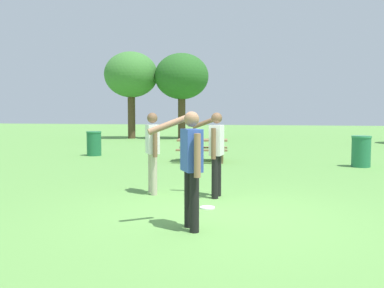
{
  "coord_description": "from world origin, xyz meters",
  "views": [
    {
      "loc": [
        1.3,
        -6.09,
        1.59
      ],
      "look_at": [
        -0.9,
        1.86,
        1.0
      ],
      "focal_mm": 37.76,
      "sensor_mm": 36.0,
      "label": 1
    }
  ],
  "objects_px": {
    "person_bystander": "(216,148)",
    "tree_broad_center": "(182,77)",
    "frisbee": "(207,208)",
    "tree_tall_left": "(131,75)",
    "person_catcher": "(152,147)",
    "person_thrower": "(191,161)",
    "trash_can_beside_table": "(94,143)",
    "trash_can_further_along": "(361,151)",
    "picnic_table_near": "(203,145)"
  },
  "relations": [
    {
      "from": "person_bystander",
      "to": "trash_can_further_along",
      "type": "bearing_deg",
      "value": 59.63
    },
    {
      "from": "person_catcher",
      "to": "person_bystander",
      "type": "height_order",
      "value": "same"
    },
    {
      "from": "person_bystander",
      "to": "trash_can_further_along",
      "type": "height_order",
      "value": "person_bystander"
    },
    {
      "from": "person_catcher",
      "to": "trash_can_beside_table",
      "type": "distance_m",
      "value": 8.34
    },
    {
      "from": "picnic_table_near",
      "to": "tree_tall_left",
      "type": "bearing_deg",
      "value": 123.47
    },
    {
      "from": "person_catcher",
      "to": "person_bystander",
      "type": "xyz_separation_m",
      "value": [
        1.3,
        0.0,
        0.02
      ]
    },
    {
      "from": "person_thrower",
      "to": "tree_tall_left",
      "type": "bearing_deg",
      "value": 116.03
    },
    {
      "from": "trash_can_further_along",
      "to": "tree_broad_center",
      "type": "bearing_deg",
      "value": 126.97
    },
    {
      "from": "person_bystander",
      "to": "tree_tall_left",
      "type": "bearing_deg",
      "value": 118.5
    },
    {
      "from": "person_bystander",
      "to": "tree_tall_left",
      "type": "xyz_separation_m",
      "value": [
        -9.77,
        18.0,
        3.33
      ]
    },
    {
      "from": "person_thrower",
      "to": "person_catcher",
      "type": "relative_size",
      "value": 1.0
    },
    {
      "from": "person_thrower",
      "to": "tree_tall_left",
      "type": "xyz_separation_m",
      "value": [
        -9.9,
        20.27,
        3.33
      ]
    },
    {
      "from": "tree_tall_left",
      "to": "person_bystander",
      "type": "bearing_deg",
      "value": -61.5
    },
    {
      "from": "trash_can_further_along",
      "to": "tree_broad_center",
      "type": "distance_m",
      "value": 16.51
    },
    {
      "from": "person_thrower",
      "to": "person_catcher",
      "type": "bearing_deg",
      "value": 122.27
    },
    {
      "from": "tree_tall_left",
      "to": "person_thrower",
      "type": "bearing_deg",
      "value": -63.97
    },
    {
      "from": "trash_can_beside_table",
      "to": "trash_can_further_along",
      "type": "distance_m",
      "value": 9.7
    },
    {
      "from": "trash_can_further_along",
      "to": "tree_tall_left",
      "type": "bearing_deg",
      "value": 136.81
    },
    {
      "from": "frisbee",
      "to": "tree_tall_left",
      "type": "relative_size",
      "value": 0.04
    },
    {
      "from": "person_bystander",
      "to": "frisbee",
      "type": "xyz_separation_m",
      "value": [
        0.06,
        -0.96,
        -0.95
      ]
    },
    {
      "from": "person_catcher",
      "to": "trash_can_beside_table",
      "type": "height_order",
      "value": "person_catcher"
    },
    {
      "from": "person_catcher",
      "to": "picnic_table_near",
      "type": "height_order",
      "value": "person_catcher"
    },
    {
      "from": "trash_can_further_along",
      "to": "tree_broad_center",
      "type": "xyz_separation_m",
      "value": [
        -9.68,
        12.86,
        3.67
      ]
    },
    {
      "from": "person_catcher",
      "to": "trash_can_beside_table",
      "type": "relative_size",
      "value": 1.71
    },
    {
      "from": "frisbee",
      "to": "person_catcher",
      "type": "bearing_deg",
      "value": 145.0
    },
    {
      "from": "picnic_table_near",
      "to": "trash_can_further_along",
      "type": "xyz_separation_m",
      "value": [
        5.05,
        -0.12,
        -0.08
      ]
    },
    {
      "from": "person_catcher",
      "to": "frisbee",
      "type": "relative_size",
      "value": 6.35
    },
    {
      "from": "trash_can_beside_table",
      "to": "tree_tall_left",
      "type": "relative_size",
      "value": 0.16
    },
    {
      "from": "person_thrower",
      "to": "trash_can_further_along",
      "type": "distance_m",
      "value": 8.61
    },
    {
      "from": "person_thrower",
      "to": "person_bystander",
      "type": "height_order",
      "value": "same"
    },
    {
      "from": "person_catcher",
      "to": "trash_can_beside_table",
      "type": "bearing_deg",
      "value": 127.09
    },
    {
      "from": "trash_can_beside_table",
      "to": "tree_tall_left",
      "type": "distance_m",
      "value": 12.47
    },
    {
      "from": "frisbee",
      "to": "tree_broad_center",
      "type": "distance_m",
      "value": 20.95
    },
    {
      "from": "frisbee",
      "to": "picnic_table_near",
      "type": "relative_size",
      "value": 0.13
    },
    {
      "from": "frisbee",
      "to": "trash_can_further_along",
      "type": "relative_size",
      "value": 0.27
    },
    {
      "from": "person_catcher",
      "to": "frisbee",
      "type": "xyz_separation_m",
      "value": [
        1.36,
        -0.95,
        -0.93
      ]
    },
    {
      "from": "person_thrower",
      "to": "tree_tall_left",
      "type": "distance_m",
      "value": 22.81
    },
    {
      "from": "person_catcher",
      "to": "frisbee",
      "type": "bearing_deg",
      "value": -35.0
    },
    {
      "from": "person_thrower",
      "to": "trash_can_further_along",
      "type": "bearing_deg",
      "value": 68.12
    },
    {
      "from": "person_catcher",
      "to": "frisbee",
      "type": "height_order",
      "value": "person_catcher"
    },
    {
      "from": "trash_can_beside_table",
      "to": "trash_can_further_along",
      "type": "xyz_separation_m",
      "value": [
        9.66,
        -0.94,
        0.0
      ]
    },
    {
      "from": "frisbee",
      "to": "tree_broad_center",
      "type": "height_order",
      "value": "tree_broad_center"
    },
    {
      "from": "trash_can_beside_table",
      "to": "tree_tall_left",
      "type": "xyz_separation_m",
      "value": [
        -3.45,
        11.36,
        3.81
      ]
    },
    {
      "from": "person_bystander",
      "to": "tree_broad_center",
      "type": "bearing_deg",
      "value": 108.87
    },
    {
      "from": "person_thrower",
      "to": "trash_can_further_along",
      "type": "height_order",
      "value": "person_thrower"
    },
    {
      "from": "person_catcher",
      "to": "person_bystander",
      "type": "relative_size",
      "value": 1.0
    },
    {
      "from": "tree_tall_left",
      "to": "frisbee",
      "type": "bearing_deg",
      "value": -62.59
    },
    {
      "from": "person_catcher",
      "to": "tree_tall_left",
      "type": "bearing_deg",
      "value": 115.19
    },
    {
      "from": "person_bystander",
      "to": "trash_can_beside_table",
      "type": "relative_size",
      "value": 1.71
    },
    {
      "from": "person_thrower",
      "to": "person_bystander",
      "type": "relative_size",
      "value": 1.0
    }
  ]
}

